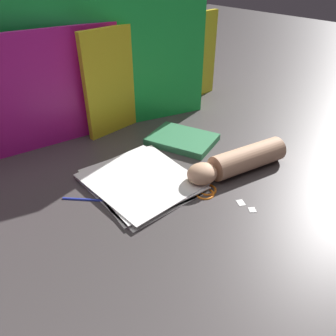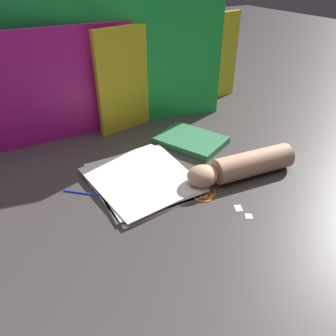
% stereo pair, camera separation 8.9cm
% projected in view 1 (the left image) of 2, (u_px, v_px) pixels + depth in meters
% --- Properties ---
extents(ground_plane, '(6.00, 6.00, 0.00)m').
position_uv_depth(ground_plane, '(157.00, 181.00, 0.95)').
color(ground_plane, '#3D3838').
extents(backdrop_panel_center, '(0.85, 0.18, 0.57)m').
position_uv_depth(backdrop_panel_center, '(92.00, 51.00, 1.08)').
color(backdrop_panel_center, green).
rests_on(backdrop_panel_center, ground_plane).
extents(backdrop_panel_right, '(0.70, 0.14, 0.36)m').
position_uv_depth(backdrop_panel_right, '(160.00, 68.00, 1.28)').
color(backdrop_panel_right, yellow).
rests_on(backdrop_panel_right, ground_plane).
extents(paper_stack, '(0.29, 0.33, 0.02)m').
position_uv_depth(paper_stack, '(141.00, 180.00, 0.94)').
color(paper_stack, white).
rests_on(paper_stack, ground_plane).
extents(book_closed, '(0.24, 0.27, 0.02)m').
position_uv_depth(book_closed, '(182.00, 139.00, 1.14)').
color(book_closed, '#2D7247').
rests_on(book_closed, ground_plane).
extents(scissors, '(0.16, 0.19, 0.01)m').
position_uv_depth(scissors, '(196.00, 188.00, 0.91)').
color(scissors, silver).
rests_on(scissors, ground_plane).
extents(hand_forearm, '(0.34, 0.11, 0.07)m').
position_uv_depth(hand_forearm, '(238.00, 161.00, 0.97)').
color(hand_forearm, tan).
rests_on(hand_forearm, ground_plane).
extents(paper_scrap_near, '(0.03, 0.03, 0.00)m').
position_uv_depth(paper_scrap_near, '(252.00, 210.00, 0.84)').
color(paper_scrap_near, white).
rests_on(paper_scrap_near, ground_plane).
extents(paper_scrap_mid, '(0.03, 0.03, 0.00)m').
position_uv_depth(paper_scrap_mid, '(241.00, 203.00, 0.86)').
color(paper_scrap_mid, white).
rests_on(paper_scrap_mid, ground_plane).
extents(pen, '(0.10, 0.09, 0.01)m').
position_uv_depth(pen, '(86.00, 199.00, 0.87)').
color(pen, '#2333B2').
rests_on(pen, ground_plane).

